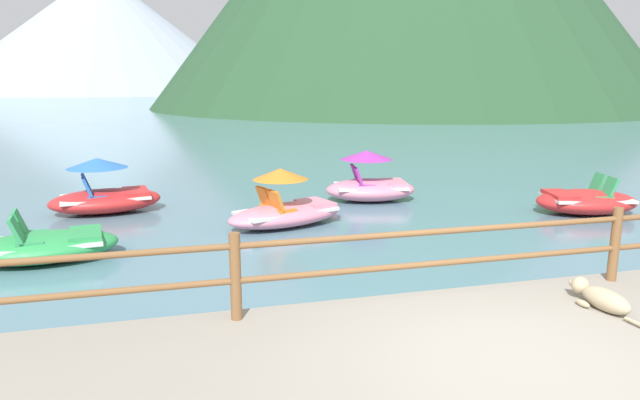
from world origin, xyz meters
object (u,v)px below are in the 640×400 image
object	(u,v)px
pedal_boat_1	(586,201)
pedal_boat_4	(370,183)
dog_resting	(601,297)
pedal_boat_2	(286,208)
pedal_boat_0	(46,246)
pedal_boat_5	(105,194)

from	to	relation	value
pedal_boat_1	pedal_boat_4	distance (m)	4.87
dog_resting	pedal_boat_2	size ratio (longest dim) A/B	0.39
pedal_boat_1	pedal_boat_4	size ratio (longest dim) A/B	1.03
pedal_boat_0	pedal_boat_1	xyz separation A→B (m)	(10.91, 0.64, 0.03)
dog_resting	pedal_boat_0	distance (m)	8.18
dog_resting	pedal_boat_0	world-z (taller)	pedal_boat_0
pedal_boat_4	pedal_boat_5	world-z (taller)	pedal_boat_4
pedal_boat_2	pedal_boat_5	bearing A→B (deg)	149.33
pedal_boat_0	pedal_boat_1	bearing A→B (deg)	3.36
dog_resting	pedal_boat_1	distance (m)	6.90
pedal_boat_2	pedal_boat_5	size ratio (longest dim) A/B	1.08
dog_resting	pedal_boat_1	bearing A→B (deg)	51.78
pedal_boat_0	pedal_boat_2	distance (m)	4.45
pedal_boat_0	pedal_boat_5	distance (m)	3.51
pedal_boat_0	pedal_boat_5	bearing A→B (deg)	80.61
dog_resting	pedal_boat_5	xyz separation A→B (m)	(-6.07, 8.24, -0.11)
pedal_boat_5	dog_resting	bearing A→B (deg)	-53.64
pedal_boat_1	pedal_boat_4	world-z (taller)	pedal_boat_4
pedal_boat_0	pedal_boat_4	xyz separation A→B (m)	(6.74, 3.17, 0.17)
pedal_boat_5	pedal_boat_4	bearing A→B (deg)	-2.71
pedal_boat_4	pedal_boat_0	bearing A→B (deg)	-154.82
pedal_boat_0	pedal_boat_4	size ratio (longest dim) A/B	1.02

